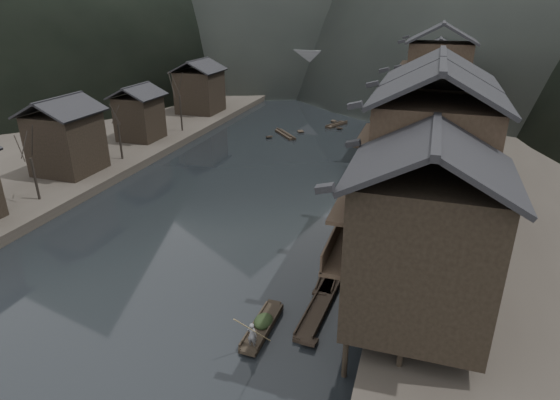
% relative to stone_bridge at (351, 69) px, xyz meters
% --- Properties ---
extents(water, '(300.00, 300.00, 0.00)m').
position_rel_stone_bridge_xyz_m(water, '(0.00, -72.00, -5.11)').
color(water, black).
rests_on(water, ground).
extents(left_bank, '(40.00, 200.00, 1.20)m').
position_rel_stone_bridge_xyz_m(left_bank, '(-35.00, -32.00, -4.51)').
color(left_bank, '#2D2823').
rests_on(left_bank, ground).
extents(stilt_houses, '(9.00, 67.60, 16.52)m').
position_rel_stone_bridge_xyz_m(stilt_houses, '(17.28, -53.33, 3.78)').
color(stilt_houses, black).
rests_on(stilt_houses, ground).
extents(left_houses, '(8.10, 53.20, 8.73)m').
position_rel_stone_bridge_xyz_m(left_houses, '(-20.50, -51.88, 0.55)').
color(left_houses, black).
rests_on(left_houses, left_bank).
extents(bare_trees, '(3.62, 42.65, 7.24)m').
position_rel_stone_bridge_xyz_m(bare_trees, '(-17.00, -60.59, 1.02)').
color(bare_trees, black).
rests_on(bare_trees, left_bank).
extents(moored_sampans, '(3.20, 72.18, 0.47)m').
position_rel_stone_bridge_xyz_m(moored_sampans, '(12.00, -44.78, -4.91)').
color(moored_sampans, black).
rests_on(moored_sampans, water).
extents(midriver_boats, '(13.39, 39.32, 0.45)m').
position_rel_stone_bridge_xyz_m(midriver_boats, '(2.75, -19.02, -4.91)').
color(midriver_boats, black).
rests_on(midriver_boats, water).
extents(stone_bridge, '(40.00, 6.00, 9.00)m').
position_rel_stone_bridge_xyz_m(stone_bridge, '(0.00, 0.00, 0.00)').
color(stone_bridge, '#4C4C4F').
rests_on(stone_bridge, ground).
extents(hero_sampan, '(1.24, 5.29, 0.44)m').
position_rel_stone_bridge_xyz_m(hero_sampan, '(8.72, -80.11, -4.91)').
color(hero_sampan, black).
rests_on(hero_sampan, water).
extents(cargo_heap, '(1.16, 1.52, 0.70)m').
position_rel_stone_bridge_xyz_m(cargo_heap, '(8.71, -79.86, -4.32)').
color(cargo_heap, black).
rests_on(cargo_heap, hero_sampan).
extents(boatman, '(0.61, 0.41, 1.62)m').
position_rel_stone_bridge_xyz_m(boatman, '(8.77, -81.95, -3.86)').
color(boatman, '#5E5E61').
rests_on(boatman, hero_sampan).
extents(bamboo_pole, '(1.46, 2.66, 3.36)m').
position_rel_stone_bridge_xyz_m(bamboo_pole, '(8.97, -81.95, -1.36)').
color(bamboo_pole, '#8C7A51').
rests_on(bamboo_pole, boatman).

